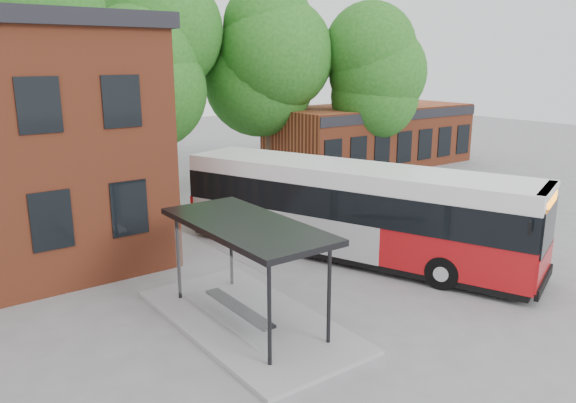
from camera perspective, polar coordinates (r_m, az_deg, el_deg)
ground at (r=19.17m, az=5.77°, el=-7.42°), size 100.00×100.00×0.00m
shop_row at (r=38.64m, az=8.41°, el=6.63°), size 14.00×6.20×4.00m
bus_shelter at (r=15.34m, az=-4.17°, el=-7.25°), size 3.60×7.00×2.90m
bike_rail at (r=32.20m, az=6.06°, el=1.90°), size 5.20×0.10×0.38m
tree_0 at (r=29.75m, az=-25.13°, el=9.97°), size 7.92×7.92×11.00m
tree_1 at (r=32.86m, az=-13.28°, el=10.68°), size 7.92×7.92×10.40m
tree_2 at (r=35.38m, az=-1.99°, el=11.77°), size 7.92×7.92×11.00m
tree_3 at (r=35.56m, az=8.54°, el=10.25°), size 7.04×7.04×9.28m
city_bus at (r=20.48m, az=6.49°, el=-1.04°), size 7.38×13.40×3.37m
bicycle_0 at (r=30.25m, az=3.86°, el=1.55°), size 1.54×0.57×0.81m
bicycle_1 at (r=31.56m, az=2.81°, el=2.25°), size 1.66×0.92×0.96m
bicycle_2 at (r=30.67m, az=4.64°, el=1.89°), size 1.98×1.10×0.99m
bicycle_3 at (r=31.56m, az=7.24°, el=2.27°), size 1.89×0.94×1.09m
bicycle_4 at (r=32.91m, az=7.20°, el=2.60°), size 1.81×1.23×0.90m
bicycle_5 at (r=32.40m, az=6.45°, el=2.55°), size 1.77×0.94×1.03m
bicycle_6 at (r=33.16m, az=8.43°, el=2.61°), size 1.72×0.89×0.86m
bicycle_7 at (r=34.13m, az=7.79°, el=3.04°), size 1.63×0.75×0.94m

